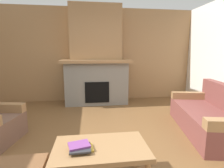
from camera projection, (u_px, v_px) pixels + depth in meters
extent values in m
plane|color=brown|center=(105.00, 152.00, 2.53)|extent=(9.00, 9.00, 0.00)
cube|color=#997047|center=(95.00, 55.00, 5.23)|extent=(6.00, 0.12, 2.70)
cube|color=gray|center=(96.00, 83.00, 4.96)|extent=(1.70, 0.70, 1.15)
cube|color=black|center=(97.00, 92.00, 4.67)|extent=(0.64, 0.08, 0.56)
cube|color=#997047|center=(96.00, 61.00, 4.81)|extent=(1.90, 0.82, 0.08)
cube|color=#997047|center=(96.00, 33.00, 4.82)|extent=(1.40, 0.50, 1.47)
cube|color=brown|center=(207.00, 121.00, 3.14)|extent=(1.19, 1.93, 0.40)
cube|color=#997047|center=(191.00, 96.00, 3.90)|extent=(0.85, 0.33, 0.15)
cube|color=#997047|center=(3.00, 107.00, 3.04)|extent=(0.77, 0.28, 0.15)
cube|color=#997047|center=(101.00, 148.00, 1.86)|extent=(1.00, 0.60, 0.05)
cylinder|color=#997047|center=(63.00, 157.00, 2.07)|extent=(0.06, 0.06, 0.38)
cylinder|color=#997047|center=(135.00, 152.00, 2.19)|extent=(0.06, 0.06, 0.38)
cube|color=gold|center=(81.00, 149.00, 1.79)|extent=(0.25, 0.17, 0.02)
cube|color=#2D2D33|center=(80.00, 148.00, 1.76)|extent=(0.22, 0.20, 0.02)
cube|color=#7A3D84|center=(79.00, 145.00, 1.78)|extent=(0.24, 0.21, 0.02)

